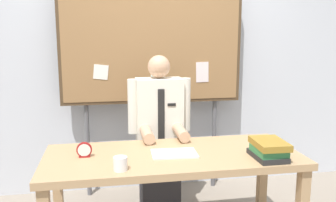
{
  "coord_description": "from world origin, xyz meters",
  "views": [
    {
      "loc": [
        -0.47,
        -2.44,
        1.59
      ],
      "look_at": [
        0.0,
        0.19,
        1.1
      ],
      "focal_mm": 38.68,
      "sensor_mm": 36.0,
      "label": 1
    }
  ],
  "objects_px": {
    "bulletin_board": "(152,47)",
    "desk_clock": "(84,150)",
    "coffee_mug": "(120,164)",
    "person": "(159,141)",
    "open_notebook": "(174,154)",
    "desk": "(173,165)",
    "book_stack": "(269,149)"
  },
  "relations": [
    {
      "from": "open_notebook",
      "to": "desk_clock",
      "type": "height_order",
      "value": "desk_clock"
    },
    {
      "from": "book_stack",
      "to": "open_notebook",
      "type": "bearing_deg",
      "value": 162.22
    },
    {
      "from": "desk",
      "to": "bulletin_board",
      "type": "relative_size",
      "value": 0.89
    },
    {
      "from": "desk_clock",
      "to": "coffee_mug",
      "type": "bearing_deg",
      "value": -51.68
    },
    {
      "from": "person",
      "to": "book_stack",
      "type": "bearing_deg",
      "value": -52.92
    },
    {
      "from": "desk_clock",
      "to": "person",
      "type": "bearing_deg",
      "value": 43.06
    },
    {
      "from": "desk",
      "to": "desk_clock",
      "type": "height_order",
      "value": "desk_clock"
    },
    {
      "from": "bulletin_board",
      "to": "open_notebook",
      "type": "height_order",
      "value": "bulletin_board"
    },
    {
      "from": "desk",
      "to": "desk_clock",
      "type": "xyz_separation_m",
      "value": [
        -0.62,
        0.04,
        0.13
      ]
    },
    {
      "from": "person",
      "to": "open_notebook",
      "type": "relative_size",
      "value": 4.41
    },
    {
      "from": "bulletin_board",
      "to": "book_stack",
      "type": "relative_size",
      "value": 6.96
    },
    {
      "from": "open_notebook",
      "to": "person",
      "type": "bearing_deg",
      "value": 90.63
    },
    {
      "from": "person",
      "to": "coffee_mug",
      "type": "height_order",
      "value": "person"
    },
    {
      "from": "bulletin_board",
      "to": "coffee_mug",
      "type": "height_order",
      "value": "bulletin_board"
    },
    {
      "from": "bulletin_board",
      "to": "open_notebook",
      "type": "xyz_separation_m",
      "value": [
        0.01,
        -1.05,
        -0.71
      ]
    },
    {
      "from": "open_notebook",
      "to": "coffee_mug",
      "type": "distance_m",
      "value": 0.46
    },
    {
      "from": "bulletin_board",
      "to": "desk_clock",
      "type": "relative_size",
      "value": 19.26
    },
    {
      "from": "bulletin_board",
      "to": "person",
      "type": "bearing_deg",
      "value": -90.01
    },
    {
      "from": "open_notebook",
      "to": "desk_clock",
      "type": "xyz_separation_m",
      "value": [
        -0.63,
        0.06,
        0.04
      ]
    },
    {
      "from": "bulletin_board",
      "to": "coffee_mug",
      "type": "bearing_deg",
      "value": -106.65
    },
    {
      "from": "desk",
      "to": "bulletin_board",
      "type": "distance_m",
      "value": 1.3
    },
    {
      "from": "desk_clock",
      "to": "coffee_mug",
      "type": "distance_m",
      "value": 0.38
    },
    {
      "from": "desk",
      "to": "book_stack",
      "type": "xyz_separation_m",
      "value": [
        0.63,
        -0.22,
        0.15
      ]
    },
    {
      "from": "person",
      "to": "desk_clock",
      "type": "bearing_deg",
      "value": -136.94
    },
    {
      "from": "desk",
      "to": "coffee_mug",
      "type": "height_order",
      "value": "coffee_mug"
    },
    {
      "from": "open_notebook",
      "to": "desk_clock",
      "type": "distance_m",
      "value": 0.63
    },
    {
      "from": "coffee_mug",
      "to": "desk_clock",
      "type": "bearing_deg",
      "value": 128.32
    },
    {
      "from": "book_stack",
      "to": "coffee_mug",
      "type": "bearing_deg",
      "value": -177.61
    },
    {
      "from": "bulletin_board",
      "to": "book_stack",
      "type": "bearing_deg",
      "value": -63.15
    },
    {
      "from": "open_notebook",
      "to": "coffee_mug",
      "type": "relative_size",
      "value": 3.64
    },
    {
      "from": "desk",
      "to": "coffee_mug",
      "type": "distance_m",
      "value": 0.48
    },
    {
      "from": "desk",
      "to": "book_stack",
      "type": "relative_size",
      "value": 6.19
    }
  ]
}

